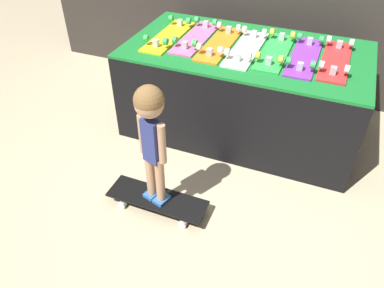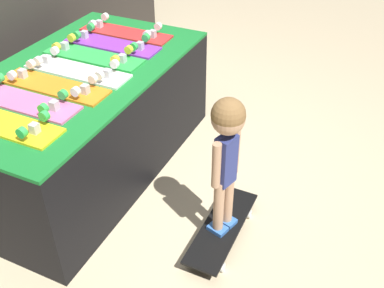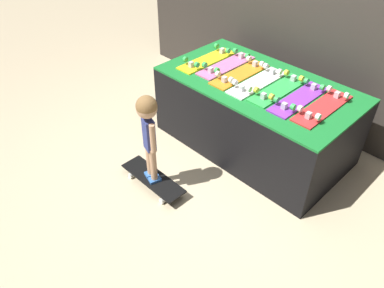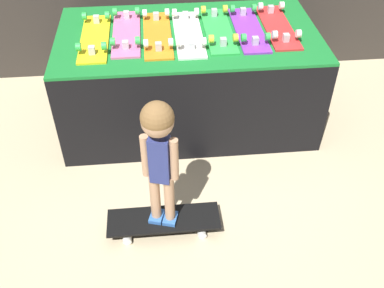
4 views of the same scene
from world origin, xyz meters
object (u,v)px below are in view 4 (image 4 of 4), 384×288
skateboard_pink_on_rack (126,32)px  skateboard_purple_on_rack (249,28)px  skateboard_white_on_rack (188,33)px  skateboard_on_floor (164,220)px  skateboard_red_on_rack (278,25)px  child (159,144)px  skateboard_green_on_rack (218,29)px  skateboard_yellow_on_rack (95,37)px  skateboard_orange_on_rack (157,33)px

skateboard_pink_on_rack → skateboard_purple_on_rack: 0.84m
skateboard_white_on_rack → skateboard_on_floor: (-0.25, -1.07, -0.66)m
skateboard_red_on_rack → child: 1.42m
skateboard_pink_on_rack → skateboard_green_on_rack: (0.63, -0.02, 0.00)m
skateboard_green_on_rack → skateboard_purple_on_rack: bearing=-1.2°
skateboard_pink_on_rack → skateboard_red_on_rack: same height
skateboard_yellow_on_rack → skateboard_orange_on_rack: size_ratio=1.00×
skateboard_green_on_rack → child: 1.19m
skateboard_pink_on_rack → skateboard_orange_on_rack: (0.21, -0.04, 0.00)m
skateboard_green_on_rack → child: bearing=-112.5°
skateboard_white_on_rack → skateboard_on_floor: 1.28m
skateboard_pink_on_rack → skateboard_yellow_on_rack: bearing=-166.5°
skateboard_orange_on_rack → skateboard_purple_on_rack: bearing=1.5°
skateboard_purple_on_rack → child: bearing=-121.3°
skateboard_yellow_on_rack → skateboard_green_on_rack: bearing=1.9°
skateboard_white_on_rack → skateboard_purple_on_rack: bearing=3.4°
skateboard_purple_on_rack → skateboard_orange_on_rack: bearing=-178.5°
skateboard_yellow_on_rack → skateboard_white_on_rack: 0.63m
skateboard_on_floor → child: size_ratio=0.80×
skateboard_yellow_on_rack → skateboard_purple_on_rack: (1.05, 0.02, 0.00)m
skateboard_orange_on_rack → skateboard_green_on_rack: same height
skateboard_orange_on_rack → skateboard_on_floor: (-0.04, -1.08, -0.66)m
skateboard_pink_on_rack → skateboard_orange_on_rack: same height
skateboard_green_on_rack → skateboard_red_on_rack: same height
skateboard_on_floor → skateboard_purple_on_rack: bearing=58.7°
skateboard_purple_on_rack → skateboard_on_floor: skateboard_purple_on_rack is taller
child → skateboard_white_on_rack: bearing=93.3°
skateboard_on_floor → skateboard_red_on_rack: bearing=51.9°
skateboard_yellow_on_rack → skateboard_orange_on_rack: (0.42, 0.01, 0.00)m
skateboard_white_on_rack → skateboard_red_on_rack: bearing=4.2°
skateboard_yellow_on_rack → skateboard_red_on_rack: (1.26, 0.05, 0.00)m
skateboard_pink_on_rack → skateboard_on_floor: (0.17, -1.12, -0.66)m
skateboard_orange_on_rack → skateboard_white_on_rack: size_ratio=1.00×
skateboard_yellow_on_rack → skateboard_white_on_rack: bearing=-0.1°
skateboard_orange_on_rack → skateboard_pink_on_rack: bearing=168.4°
child → skateboard_red_on_rack: bearing=68.1°
skateboard_on_floor → skateboard_white_on_rack: bearing=77.1°
skateboard_white_on_rack → skateboard_on_floor: skateboard_white_on_rack is taller
skateboard_orange_on_rack → child: child is taller
skateboard_white_on_rack → skateboard_orange_on_rack: bearing=177.7°
skateboard_yellow_on_rack → skateboard_green_on_rack: same height
skateboard_white_on_rack → skateboard_red_on_rack: same height
skateboard_green_on_rack → skateboard_red_on_rack: 0.42m
skateboard_red_on_rack → skateboard_white_on_rack: bearing=-175.8°
skateboard_orange_on_rack → skateboard_purple_on_rack: 0.63m
skateboard_orange_on_rack → skateboard_purple_on_rack: same height
skateboard_orange_on_rack → skateboard_on_floor: bearing=-91.9°
skateboard_pink_on_rack → skateboard_green_on_rack: size_ratio=1.00×
skateboard_white_on_rack → child: (-0.25, -1.07, -0.06)m
skateboard_green_on_rack → skateboard_red_on_rack: bearing=2.3°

